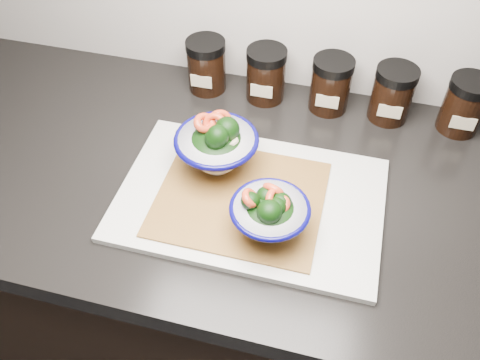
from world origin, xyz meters
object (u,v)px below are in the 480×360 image
(bowl_left, at_px, (217,146))
(bowl_right, at_px, (270,214))
(spice_jar_e, at_px, (465,105))
(cutting_board, at_px, (250,199))
(spice_jar_d, at_px, (392,94))
(spice_jar_b, at_px, (266,74))
(spice_jar_c, at_px, (331,84))
(spice_jar_a, at_px, (207,65))

(bowl_left, xyz_separation_m, bowl_right, (0.12, -0.12, -0.01))
(spice_jar_e, bearing_deg, bowl_left, -150.85)
(cutting_board, height_order, spice_jar_d, spice_jar_d)
(cutting_board, relative_size, bowl_right, 3.54)
(spice_jar_b, bearing_deg, spice_jar_c, 0.00)
(bowl_right, distance_m, spice_jar_a, 0.41)
(spice_jar_c, bearing_deg, spice_jar_d, 0.00)
(bowl_right, bearing_deg, spice_jar_e, 49.49)
(bowl_right, height_order, spice_jar_b, spice_jar_b)
(bowl_right, distance_m, spice_jar_c, 0.36)
(bowl_right, relative_size, spice_jar_e, 1.13)
(cutting_board, bearing_deg, bowl_right, -54.24)
(bowl_right, distance_m, spice_jar_e, 0.47)
(spice_jar_b, bearing_deg, bowl_right, -76.44)
(bowl_left, relative_size, bowl_right, 1.16)
(cutting_board, bearing_deg, spice_jar_a, 119.78)
(bowl_left, bearing_deg, spice_jar_b, 81.70)
(spice_jar_a, height_order, spice_jar_d, same)
(spice_jar_b, xyz_separation_m, spice_jar_d, (0.25, 0.00, 0.00))
(spice_jar_a, distance_m, spice_jar_d, 0.38)
(spice_jar_a, distance_m, spice_jar_c, 0.26)
(spice_jar_a, relative_size, spice_jar_b, 1.00)
(cutting_board, height_order, bowl_left, bowl_left)
(spice_jar_c, distance_m, spice_jar_d, 0.12)
(cutting_board, xyz_separation_m, bowl_right, (0.05, -0.06, 0.05))
(cutting_board, distance_m, spice_jar_e, 0.46)
(spice_jar_a, xyz_separation_m, spice_jar_d, (0.38, 0.00, 0.00))
(cutting_board, distance_m, spice_jar_a, 0.34)
(cutting_board, xyz_separation_m, spice_jar_d, (0.21, 0.29, 0.05))
(bowl_left, relative_size, spice_jar_c, 1.31)
(spice_jar_a, relative_size, spice_jar_e, 1.00)
(bowl_left, bearing_deg, spice_jar_e, 29.15)
(spice_jar_a, bearing_deg, spice_jar_d, 0.00)
(bowl_right, bearing_deg, cutting_board, 125.76)
(spice_jar_b, bearing_deg, bowl_left, -98.30)
(bowl_left, height_order, spice_jar_a, bowl_left)
(cutting_board, relative_size, spice_jar_a, 3.98)
(spice_jar_a, bearing_deg, cutting_board, -60.22)
(bowl_right, distance_m, spice_jar_d, 0.39)
(bowl_left, xyz_separation_m, spice_jar_b, (0.03, 0.24, -0.01))
(bowl_left, xyz_separation_m, spice_jar_c, (0.17, 0.24, -0.01))
(spice_jar_a, bearing_deg, spice_jar_c, 0.00)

